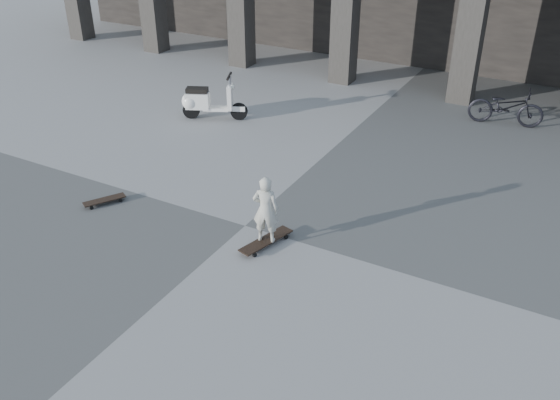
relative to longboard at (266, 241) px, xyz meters
The scene contains 6 objects.
ground 0.75m from the longboard, 150.90° to the left, with size 90.00×90.00×0.00m, color #4E4E4C.
longboard is the anchor object (origin of this frame).
skateboard_spare 3.48m from the longboard, behind, with size 0.58×0.80×0.10m.
child 0.63m from the longboard, 90.00° to the left, with size 0.44×0.29×1.21m, color beige.
scooter 6.16m from the longboard, 135.10° to the left, with size 1.59×0.91×1.18m.
bicycle 8.08m from the longboard, 71.76° to the left, with size 0.63×1.81×0.95m, color black.
Camera 1 is at (4.97, -7.73, 5.73)m, focal length 38.00 mm.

